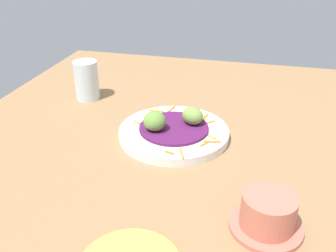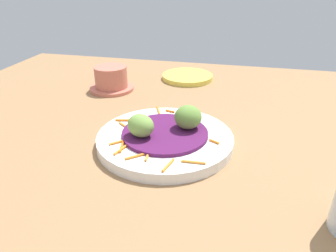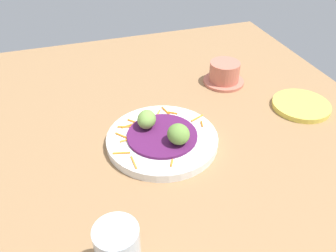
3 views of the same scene
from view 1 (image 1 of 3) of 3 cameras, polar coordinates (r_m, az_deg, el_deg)
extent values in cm
cube|color=#936D47|center=(81.00, 4.31, -2.41)|extent=(110.00, 110.00, 2.00)
cylinder|color=white|center=(80.14, 0.92, -1.09)|extent=(24.12, 24.12, 1.88)
cylinder|color=#51194C|center=(79.53, 0.92, -0.30)|extent=(15.20, 15.20, 0.63)
cylinder|color=orange|center=(88.41, 0.54, 2.71)|extent=(3.55, 1.26, 0.40)
cylinder|color=orange|center=(86.24, 3.83, 1.95)|extent=(2.70, 3.12, 0.40)
cylinder|color=orange|center=(75.22, 6.95, -2.43)|extent=(1.09, 3.41, 0.40)
cylinder|color=orange|center=(74.23, 5.72, -2.80)|extent=(2.09, 1.65, 0.40)
cylinder|color=orange|center=(86.43, 2.72, 2.05)|extent=(2.08, 0.55, 0.40)
cylinder|color=orange|center=(87.71, -1.97, 2.47)|extent=(0.55, 3.72, 0.40)
cylinder|color=orange|center=(82.35, -4.92, 0.56)|extent=(1.25, 1.88, 0.40)
cylinder|color=orange|center=(71.12, 0.19, -4.16)|extent=(0.90, 1.98, 0.40)
cylinder|color=orange|center=(82.65, 6.43, 0.59)|extent=(2.26, 2.44, 0.40)
cylinder|color=orange|center=(84.66, 5.70, 1.34)|extent=(3.50, 1.41, 0.40)
cylinder|color=orange|center=(70.86, 2.13, -4.32)|extent=(3.51, 1.76, 0.40)
cylinder|color=orange|center=(76.83, 6.90, -1.72)|extent=(1.50, 1.86, 0.40)
cylinder|color=orange|center=(83.85, 5.75, 1.06)|extent=(3.55, 1.12, 0.40)
ellipsoid|color=#759E47|center=(79.93, 3.86, 1.63)|extent=(5.76, 6.14, 3.92)
ellipsoid|color=olive|center=(77.15, -2.10, 0.79)|extent=(5.46, 5.69, 4.27)
cylinder|color=#C66B56|center=(59.53, 15.03, -14.91)|extent=(11.20, 11.20, 0.80)
cylinder|color=#C66B56|center=(57.53, 15.42, -12.67)|extent=(8.17, 8.17, 5.33)
cylinder|color=silver|center=(99.80, -12.65, 7.00)|extent=(6.38, 6.38, 10.35)
camera|label=2|loc=(1.20, 0.65, 22.67)|focal=33.96mm
camera|label=3|loc=(1.13, -30.78, 29.61)|focal=37.86mm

